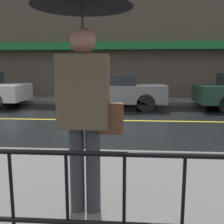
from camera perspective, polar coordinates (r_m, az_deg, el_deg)
The scene contains 7 objects.
ground_plane at distance 8.04m, azimuth -4.41°, elevation -1.77°, with size 80.00×80.00×0.00m, color black.
sidewalk_near at distance 3.53m, azimuth -16.81°, elevation -16.38°, with size 28.00×3.14×0.13m.
sidewalk_far at distance 12.18m, azimuth -1.43°, elevation 2.46°, with size 28.00×1.92×0.13m.
lane_marking at distance 8.04m, azimuth -4.41°, elevation -1.74°, with size 25.20×0.12×0.01m.
building_storefront at distance 13.28m, azimuth -1.01°, elevation 17.41°, with size 28.00×0.85×6.85m.
pedestrian at distance 2.53m, azimuth -6.20°, elevation 13.61°, with size 0.94×0.94×2.21m.
car_grey at distance 10.22m, azimuth -0.12°, elevation 4.70°, with size 4.08×1.72×1.34m.
Camera 1 is at (1.20, -7.79, 1.59)m, focal length 42.00 mm.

